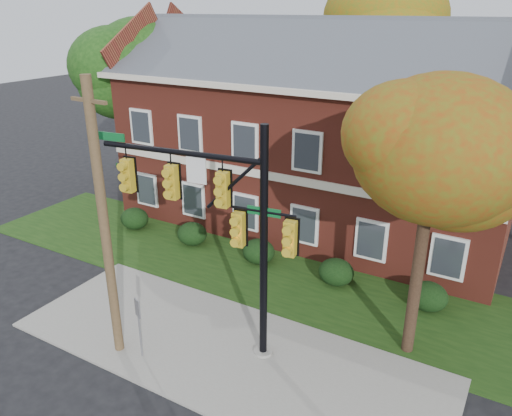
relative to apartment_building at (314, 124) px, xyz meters
The scene contains 15 objects.
ground 13.11m from the apartment_building, 80.50° to the right, with size 120.00×120.00×0.00m, color black.
sidewalk 12.18m from the apartment_building, 79.65° to the right, with size 14.00×5.00×0.08m, color gray.
grass_strip 8.01m from the apartment_building, 71.43° to the right, with size 30.00×6.00×0.04m, color #193811.
apartment_building is the anchor object (origin of this frame).
hedge_far_left 9.82m from the apartment_building, 143.11° to the right, with size 1.40×1.26×1.05m, color black.
hedge_left 7.73m from the apartment_building, 123.67° to the right, with size 1.40×1.26×1.05m, color black.
hedge_center 6.89m from the apartment_building, 90.00° to the right, with size 1.40×1.26×1.05m, color black.
hedge_right 7.73m from the apartment_building, 56.33° to the right, with size 1.40×1.26×1.05m, color black.
hedge_far_right 9.82m from the apartment_building, 36.89° to the right, with size 1.40×1.26×1.05m, color black.
tree_near_right 10.97m from the apartment_building, 48.23° to the right, with size 4.50×4.25×8.58m.
tree_left_rear 9.94m from the apartment_building, behind, with size 5.40×5.10×8.88m.
tree_far_rear 8.84m from the apartment_building, 80.29° to the left, with size 6.84×6.46×11.52m.
traffic_signal 10.79m from the apartment_building, 80.13° to the right, with size 6.54×1.05×7.33m.
utility_pole 12.60m from the apartment_building, 94.10° to the right, with size 1.33×0.30×8.56m.
sign_post 12.97m from the apartment_building, 90.07° to the right, with size 0.30×0.15×2.11m.
Camera 1 is at (7.38, -9.66, 10.17)m, focal length 35.00 mm.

